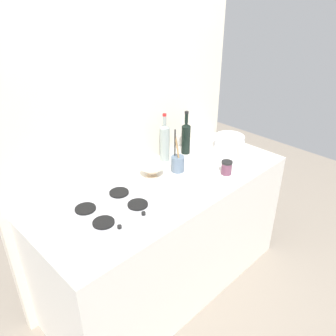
# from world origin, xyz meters

# --- Properties ---
(ground_plane) EXTENTS (6.00, 6.00, 0.00)m
(ground_plane) POSITION_xyz_m (0.00, 0.00, 0.00)
(ground_plane) COLOR gray
(ground_plane) RESTS_ON ground
(counter_block) EXTENTS (1.80, 0.70, 0.90)m
(counter_block) POSITION_xyz_m (0.00, 0.00, 0.45)
(counter_block) COLOR silver
(counter_block) RESTS_ON ground
(backsplash_panel) EXTENTS (1.90, 0.06, 2.11)m
(backsplash_panel) POSITION_xyz_m (0.00, 0.38, 1.05)
(backsplash_panel) COLOR beige
(backsplash_panel) RESTS_ON ground
(stovetop_hob) EXTENTS (0.48, 0.39, 0.04)m
(stovetop_hob) POSITION_xyz_m (-0.44, 0.02, 0.91)
(stovetop_hob) COLOR #B2B2B7
(stovetop_hob) RESTS_ON counter_block
(plate_stack) EXTENTS (0.23, 0.23, 0.11)m
(plate_stack) POSITION_xyz_m (0.71, 0.04, 0.96)
(plate_stack) COLOR white
(plate_stack) RESTS_ON counter_block
(wine_bottle_leftmost) EXTENTS (0.07, 0.07, 0.36)m
(wine_bottle_leftmost) POSITION_xyz_m (0.22, 0.26, 1.05)
(wine_bottle_leftmost) COLOR gray
(wine_bottle_leftmost) RESTS_ON counter_block
(wine_bottle_mid_left) EXTENTS (0.07, 0.07, 0.33)m
(wine_bottle_mid_left) POSITION_xyz_m (0.42, 0.24, 1.03)
(wine_bottle_mid_left) COLOR black
(wine_bottle_mid_left) RESTS_ON counter_block
(mixing_bowl) EXTENTS (0.16, 0.16, 0.08)m
(mixing_bowl) POSITION_xyz_m (-0.01, 0.14, 0.94)
(mixing_bowl) COLOR beige
(mixing_bowl) RESTS_ON counter_block
(butter_dish) EXTENTS (0.15, 0.11, 0.06)m
(butter_dish) POSITION_xyz_m (-0.16, -0.20, 0.93)
(butter_dish) COLOR white
(butter_dish) RESTS_ON counter_block
(utensil_crock) EXTENTS (0.09, 0.09, 0.32)m
(utensil_crock) POSITION_xyz_m (0.17, 0.08, 0.97)
(utensil_crock) COLOR slate
(utensil_crock) RESTS_ON counter_block
(condiment_jar_front) EXTENTS (0.08, 0.08, 0.10)m
(condiment_jar_front) POSITION_xyz_m (0.38, -0.18, 0.95)
(condiment_jar_front) COLOR #66384C
(condiment_jar_front) RESTS_ON counter_block
(cutting_board) EXTENTS (0.24, 0.20, 0.02)m
(cutting_board) POSITION_xyz_m (0.17, -0.15, 0.91)
(cutting_board) COLOR silver
(cutting_board) RESTS_ON counter_block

